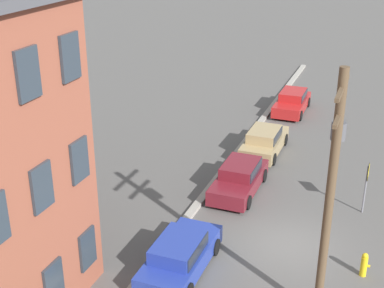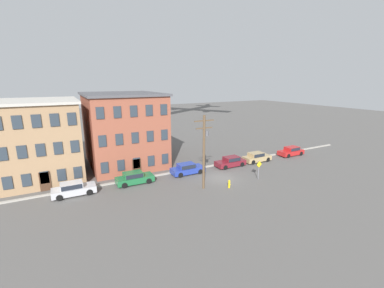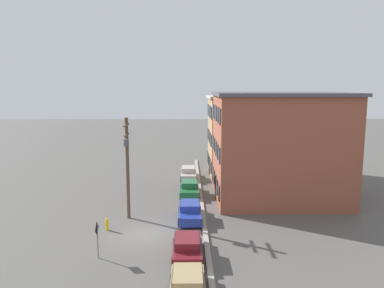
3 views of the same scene
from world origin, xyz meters
The scene contains 9 objects.
ground_plane centered at (0.00, 0.00, 0.00)m, with size 200.00×200.00×0.00m, color #565451.
kerb_strip centered at (0.00, 4.50, 0.08)m, with size 56.00×0.36×0.16m, color #9E998E.
car_blue centered at (-3.20, 3.38, 0.75)m, with size 4.40×1.92×1.43m.
car_maroon centered at (3.71, 3.16, 0.75)m, with size 4.40×1.92×1.43m.
car_tan centered at (8.53, 3.17, 0.75)m, with size 4.40×1.92×1.43m.
car_red centered at (15.90, 3.11, 0.75)m, with size 4.40×1.92×1.43m.
caution_sign centered at (3.75, -2.56, 1.62)m, with size 0.92×0.08×2.44m.
utility_pole centered at (-3.63, -1.73, 4.74)m, with size 2.40×0.44×8.41m.
fire_hydrant centered at (-0.98, -2.97, 0.48)m, with size 0.24×0.34×0.96m.
Camera 1 is at (-18.33, -2.99, 12.15)m, focal length 50.00 mm.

